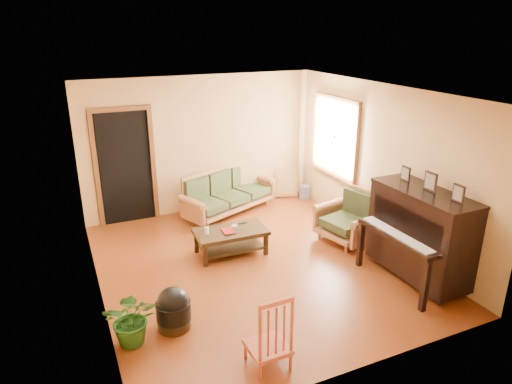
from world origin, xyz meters
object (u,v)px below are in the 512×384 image
ceramic_crock (304,192)px  potted_plant (132,318)px  armchair (347,217)px  footstool (174,313)px  piano (420,236)px  sofa (229,192)px  red_chair (268,329)px  coffee_table (231,242)px

ceramic_crock → potted_plant: bearing=-141.7°
armchair → potted_plant: 3.91m
footstool → piano: bearing=-5.1°
ceramic_crock → sofa: bearing=-177.7°
piano → ceramic_crock: (0.17, 3.49, -0.53)m
footstool → potted_plant: (-0.49, -0.08, 0.13)m
footstool → potted_plant: potted_plant is taller
sofa → ceramic_crock: sofa is taller
piano → armchair: bearing=98.2°
piano → red_chair: piano is taller
footstool → sofa: bearing=58.4°
red_chair → armchair: bearing=39.4°
armchair → piano: (0.23, -1.41, 0.23)m
sofa → armchair: bearing=-78.9°
piano → ceramic_crock: piano is taller
ceramic_crock → potted_plant: 5.26m
armchair → footstool: size_ratio=2.10×
sofa → potted_plant: (-2.40, -3.19, -0.08)m
footstool → ceramic_crock: footstool is taller
armchair → potted_plant: bearing=-175.2°
footstool → ceramic_crock: bearing=41.2°
coffee_table → red_chair: size_ratio=1.25×
footstool → potted_plant: size_ratio=0.64×
armchair → footstool: (-3.23, -1.11, -0.24)m
sofa → ceramic_crock: size_ratio=6.97×
sofa → armchair: (1.32, -2.00, 0.03)m
piano → potted_plant: bearing=175.5°
armchair → coffee_table: bearing=155.7°
coffee_table → sofa: bearing=69.8°
armchair → potted_plant: armchair is taller
coffee_table → footstool: (-1.32, -1.49, -0.00)m
footstool → red_chair: red_chair is taller
coffee_table → potted_plant: 2.40m
piano → footstool: (-3.47, 0.31, -0.47)m
sofa → ceramic_crock: 1.74m
footstool → ceramic_crock: (3.63, 3.18, -0.06)m
ceramic_crock → potted_plant: (-4.12, -3.26, 0.19)m
coffee_table → footstool: bearing=-131.4°
sofa → ceramic_crock: bearing=-20.0°
armchair → footstool: 3.43m
footstool → potted_plant: 0.51m
sofa → coffee_table: sofa is taller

